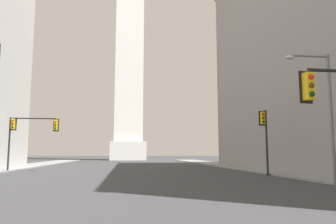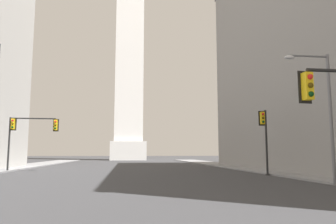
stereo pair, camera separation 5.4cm
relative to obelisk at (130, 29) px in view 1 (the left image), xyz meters
The scene contains 5 objects.
sidewalk_right 68.02m from the obelisk, 75.30° to the right, with size 5.00×104.19×0.15m, color gray.
obelisk is the anchor object (origin of this frame).
traffic_light_mid_left 63.27m from the obelisk, 101.37° to the right, with size 5.06×0.50×5.61m.
traffic_light_mid_right 70.64m from the obelisk, 79.23° to the right, with size 0.77×0.51×5.69m.
street_lamp 78.06m from the obelisk, 80.64° to the right, with size 2.93×0.36×8.05m.
Camera 1 is at (-0.34, -2.14, 1.94)m, focal length 35.00 mm.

